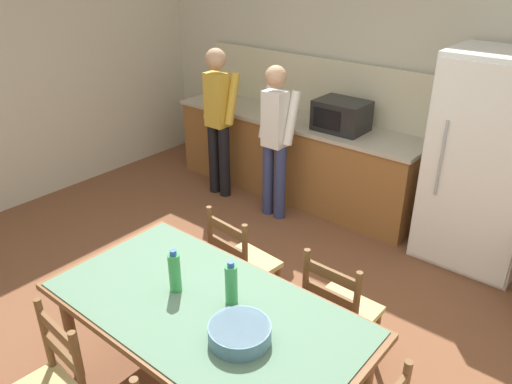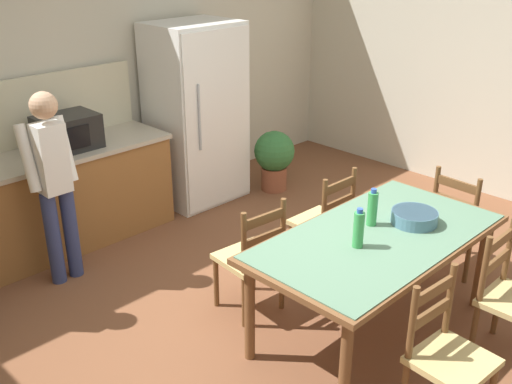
{
  "view_description": "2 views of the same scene",
  "coord_description": "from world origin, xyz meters",
  "px_view_note": "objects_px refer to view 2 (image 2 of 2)",
  "views": [
    {
      "loc": [
        1.88,
        -2.0,
        2.56
      ],
      "look_at": [
        0.0,
        0.28,
        1.09
      ],
      "focal_mm": 35.0,
      "sensor_mm": 36.0,
      "label": 1
    },
    {
      "loc": [
        -2.82,
        -2.44,
        2.63
      ],
      "look_at": [
        -0.14,
        0.25,
        0.98
      ],
      "focal_mm": 42.0,
      "sensor_mm": 36.0,
      "label": 2
    }
  ],
  "objects_px": {
    "dining_table": "(377,245)",
    "bottle_near_centre": "(359,229)",
    "chair_side_far_right": "(325,222)",
    "chair_side_near_left": "(447,356)",
    "person_at_counter": "(54,179)",
    "chair_head_end": "(460,222)",
    "potted_plant": "(274,156)",
    "refrigerator": "(196,114)",
    "serving_bowl": "(414,216)",
    "microwave": "(67,132)",
    "bottle_off_centre": "(372,208)",
    "chair_side_far_left": "(252,258)",
    "chair_side_near_right": "(511,298)"
  },
  "relations": [
    {
      "from": "refrigerator",
      "to": "person_at_counter",
      "type": "distance_m",
      "value": 1.91
    },
    {
      "from": "chair_head_end",
      "to": "chair_side_far_left",
      "type": "relative_size",
      "value": 1.0
    },
    {
      "from": "potted_plant",
      "to": "chair_head_end",
      "type": "bearing_deg",
      "value": -93.89
    },
    {
      "from": "refrigerator",
      "to": "dining_table",
      "type": "height_order",
      "value": "refrigerator"
    },
    {
      "from": "chair_head_end",
      "to": "bottle_near_centre",
      "type": "bearing_deg",
      "value": 92.78
    },
    {
      "from": "dining_table",
      "to": "bottle_off_centre",
      "type": "bearing_deg",
      "value": 52.75
    },
    {
      "from": "microwave",
      "to": "dining_table",
      "type": "distance_m",
      "value": 2.83
    },
    {
      "from": "chair_side_far_right",
      "to": "chair_side_far_left",
      "type": "relative_size",
      "value": 1.0
    },
    {
      "from": "chair_head_end",
      "to": "potted_plant",
      "type": "distance_m",
      "value": 2.26
    },
    {
      "from": "bottle_near_centre",
      "to": "chair_head_end",
      "type": "relative_size",
      "value": 0.3
    },
    {
      "from": "chair_side_far_left",
      "to": "chair_side_near_left",
      "type": "bearing_deg",
      "value": 95.18
    },
    {
      "from": "person_at_counter",
      "to": "chair_side_far_right",
      "type": "bearing_deg",
      "value": -131.24
    },
    {
      "from": "refrigerator",
      "to": "chair_side_near_right",
      "type": "height_order",
      "value": "refrigerator"
    },
    {
      "from": "dining_table",
      "to": "chair_side_far_right",
      "type": "relative_size",
      "value": 2.03
    },
    {
      "from": "serving_bowl",
      "to": "microwave",
      "type": "bearing_deg",
      "value": 111.36
    },
    {
      "from": "bottle_near_centre",
      "to": "potted_plant",
      "type": "xyz_separation_m",
      "value": [
        1.6,
        2.26,
        -0.51
      ]
    },
    {
      "from": "bottle_off_centre",
      "to": "chair_side_near_left",
      "type": "xyz_separation_m",
      "value": [
        -0.51,
        -0.9,
        -0.45
      ]
    },
    {
      "from": "chair_head_end",
      "to": "chair_side_near_right",
      "type": "distance_m",
      "value": 1.12
    },
    {
      "from": "dining_table",
      "to": "potted_plant",
      "type": "bearing_deg",
      "value": 58.73
    },
    {
      "from": "potted_plant",
      "to": "bottle_off_centre",
      "type": "bearing_deg",
      "value": -120.9
    },
    {
      "from": "refrigerator",
      "to": "microwave",
      "type": "relative_size",
      "value": 3.68
    },
    {
      "from": "bottle_off_centre",
      "to": "chair_side_near_right",
      "type": "relative_size",
      "value": 0.3
    },
    {
      "from": "refrigerator",
      "to": "chair_side_far_left",
      "type": "height_order",
      "value": "refrigerator"
    },
    {
      "from": "serving_bowl",
      "to": "bottle_off_centre",
      "type": "bearing_deg",
      "value": 139.72
    },
    {
      "from": "dining_table",
      "to": "potted_plant",
      "type": "distance_m",
      "value": 2.66
    },
    {
      "from": "chair_side_near_left",
      "to": "bottle_near_centre",
      "type": "bearing_deg",
      "value": 80.7
    },
    {
      "from": "chair_side_far_right",
      "to": "chair_side_near_left",
      "type": "relative_size",
      "value": 1.0
    },
    {
      "from": "refrigerator",
      "to": "serving_bowl",
      "type": "height_order",
      "value": "refrigerator"
    },
    {
      "from": "potted_plant",
      "to": "microwave",
      "type": "bearing_deg",
      "value": 168.15
    },
    {
      "from": "bottle_near_centre",
      "to": "chair_side_far_left",
      "type": "bearing_deg",
      "value": 103.46
    },
    {
      "from": "bottle_off_centre",
      "to": "dining_table",
      "type": "bearing_deg",
      "value": -127.25
    },
    {
      "from": "chair_side_far_right",
      "to": "chair_side_near_left",
      "type": "xyz_separation_m",
      "value": [
        -0.83,
        -1.56,
        0.0
      ]
    },
    {
      "from": "microwave",
      "to": "bottle_off_centre",
      "type": "distance_m",
      "value": 2.72
    },
    {
      "from": "chair_side_far_right",
      "to": "person_at_counter",
      "type": "relative_size",
      "value": 0.58
    },
    {
      "from": "bottle_off_centre",
      "to": "chair_side_near_right",
      "type": "distance_m",
      "value": 1.06
    },
    {
      "from": "chair_side_near_left",
      "to": "chair_head_end",
      "type": "distance_m",
      "value": 1.81
    },
    {
      "from": "bottle_off_centre",
      "to": "potted_plant",
      "type": "distance_m",
      "value": 2.54
    },
    {
      "from": "bottle_near_centre",
      "to": "chair_side_far_right",
      "type": "distance_m",
      "value": 1.11
    },
    {
      "from": "bottle_off_centre",
      "to": "chair_side_near_left",
      "type": "height_order",
      "value": "bottle_off_centre"
    },
    {
      "from": "dining_table",
      "to": "bottle_near_centre",
      "type": "height_order",
      "value": "bottle_near_centre"
    },
    {
      "from": "microwave",
      "to": "dining_table",
      "type": "xyz_separation_m",
      "value": [
        0.76,
        -2.7,
        -0.35
      ]
    },
    {
      "from": "bottle_off_centre",
      "to": "chair_side_far_left",
      "type": "height_order",
      "value": "bottle_off_centre"
    },
    {
      "from": "refrigerator",
      "to": "potted_plant",
      "type": "relative_size",
      "value": 2.76
    },
    {
      "from": "microwave",
      "to": "serving_bowl",
      "type": "bearing_deg",
      "value": -68.64
    },
    {
      "from": "chair_side_far_right",
      "to": "chair_side_near_left",
      "type": "distance_m",
      "value": 1.77
    },
    {
      "from": "refrigerator",
      "to": "chair_head_end",
      "type": "relative_size",
      "value": 2.02
    },
    {
      "from": "dining_table",
      "to": "chair_head_end",
      "type": "relative_size",
      "value": 2.03
    },
    {
      "from": "bottle_off_centre",
      "to": "chair_side_far_right",
      "type": "height_order",
      "value": "bottle_off_centre"
    },
    {
      "from": "serving_bowl",
      "to": "chair_head_end",
      "type": "distance_m",
      "value": 0.97
    },
    {
      "from": "refrigerator",
      "to": "person_at_counter",
      "type": "bearing_deg",
      "value": -164.81
    }
  ]
}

